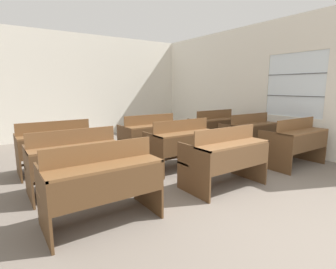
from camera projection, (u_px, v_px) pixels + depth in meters
The scene contains 12 objects.
ground_plane at pixel (326, 240), 2.72m from camera, with size 30.00×30.00×0.00m, color #70665B.
wall_back at pixel (90, 86), 8.35m from camera, with size 6.43×0.06×3.18m.
wall_right_with_window at pixel (246, 86), 7.23m from camera, with size 0.06×7.26×3.18m.
bench_front_left at pixel (102, 182), 2.99m from camera, with size 1.27×0.73×0.96m.
bench_front_center at pixel (225, 156), 4.08m from camera, with size 1.27×0.73×0.96m.
bench_front_right at pixel (295, 141), 5.21m from camera, with size 1.27×0.73×0.96m.
bench_second_left at pixel (74, 160), 3.90m from camera, with size 1.27×0.73×0.96m.
bench_second_center at pixel (182, 144), 5.02m from camera, with size 1.27×0.73×0.96m.
bench_second_right at pixel (250, 133), 6.15m from camera, with size 1.27×0.73×0.96m.
bench_third_left at pixel (56, 146), 4.82m from camera, with size 1.27×0.73×0.96m.
bench_third_center at pixel (150, 135), 5.94m from camera, with size 1.27×0.73×0.96m.
bench_third_right at pixel (215, 127), 7.07m from camera, with size 1.27×0.73×0.96m.
Camera 1 is at (-2.76, -1.11, 1.57)m, focal length 28.00 mm.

